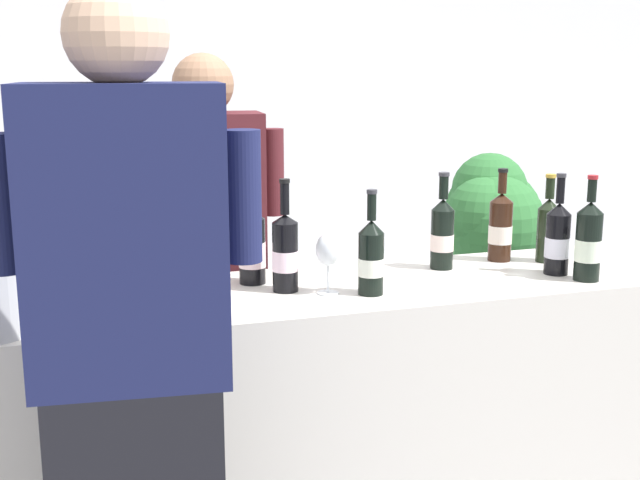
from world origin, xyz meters
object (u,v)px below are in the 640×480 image
at_px(wine_bottle_6, 442,233).
at_px(wine_glass, 328,252).
at_px(potted_shrub, 495,235).
at_px(wine_bottle_4, 252,247).
at_px(person_guest, 135,403).
at_px(wine_bottle_5, 588,242).
at_px(wine_bottle_0, 371,257).
at_px(wine_bottle_2, 500,227).
at_px(wine_bottle_8, 285,252).
at_px(wine_bottle_7, 558,239).
at_px(person_server, 209,286).
at_px(wine_bottle_1, 548,227).

relative_size(wine_bottle_6, wine_glass, 1.76).
bearing_deg(potted_shrub, wine_bottle_4, -147.51).
distance_m(wine_bottle_6, person_guest, 1.30).
bearing_deg(wine_bottle_5, person_guest, -163.68).
bearing_deg(wine_bottle_4, wine_bottle_0, -36.62).
height_order(wine_bottle_0, wine_bottle_2, wine_bottle_2).
relative_size(wine_bottle_5, wine_bottle_6, 1.03).
xyz_separation_m(wine_bottle_2, wine_bottle_4, (-0.89, -0.04, -0.00)).
bearing_deg(person_guest, wine_bottle_8, 49.65).
xyz_separation_m(wine_bottle_7, potted_shrub, (0.37, 1.04, -0.22)).
xyz_separation_m(wine_bottle_2, wine_glass, (-0.71, -0.23, 0.01)).
xyz_separation_m(wine_bottle_5, wine_glass, (-0.83, 0.10, 0.00)).
relative_size(person_server, person_guest, 0.93).
height_order(wine_bottle_0, wine_bottle_5, wine_bottle_5).
height_order(wine_bottle_0, wine_bottle_6, wine_bottle_6).
height_order(wine_bottle_6, potted_shrub, wine_bottle_6).
relative_size(wine_bottle_2, wine_bottle_4, 0.96).
height_order(wine_bottle_0, person_guest, person_guest).
distance_m(wine_bottle_1, wine_bottle_8, 0.97).
relative_size(wine_bottle_4, person_server, 0.21).
height_order(wine_bottle_5, person_server, person_server).
xyz_separation_m(wine_bottle_2, wine_bottle_8, (-0.82, -0.16, 0.00)).
xyz_separation_m(wine_bottle_1, person_guest, (-1.47, -0.68, -0.17)).
relative_size(wine_bottle_5, potted_shrub, 0.28).
xyz_separation_m(wine_bottle_7, person_server, (-1.04, 0.61, -0.23)).
height_order(wine_bottle_1, person_guest, person_guest).
bearing_deg(person_guest, person_server, 72.36).
xyz_separation_m(wine_bottle_2, wine_bottle_7, (0.08, -0.23, -0.00)).
height_order(wine_bottle_5, potted_shrub, wine_bottle_5).
relative_size(wine_bottle_7, person_guest, 0.19).
distance_m(wine_glass, person_guest, 0.82).
bearing_deg(wine_glass, person_server, 112.64).
distance_m(wine_bottle_0, wine_bottle_6, 0.41).
distance_m(wine_bottle_5, wine_bottle_8, 0.96).
bearing_deg(wine_bottle_6, wine_bottle_7, -29.36).
distance_m(wine_bottle_2, wine_glass, 0.74).
bearing_deg(wine_bottle_2, wine_bottle_7, -70.64).
bearing_deg(wine_bottle_1, wine_glass, -169.31).
bearing_deg(person_server, wine_bottle_5, -33.07).
distance_m(wine_bottle_5, wine_bottle_6, 0.46).
bearing_deg(potted_shrub, wine_bottle_7, -109.64).
bearing_deg(wine_bottle_5, potted_shrub, 74.08).
relative_size(wine_bottle_0, wine_bottle_4, 0.93).
bearing_deg(wine_bottle_1, person_server, 157.92).
xyz_separation_m(wine_bottle_4, wine_bottle_6, (0.65, -0.00, 0.00)).
xyz_separation_m(person_guest, potted_shrub, (1.77, 1.56, -0.05)).
distance_m(wine_bottle_2, wine_bottle_4, 0.89).
bearing_deg(wine_bottle_4, wine_glass, -45.11).
height_order(wine_bottle_0, person_server, person_server).
height_order(wine_bottle_5, wine_bottle_7, wine_bottle_5).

